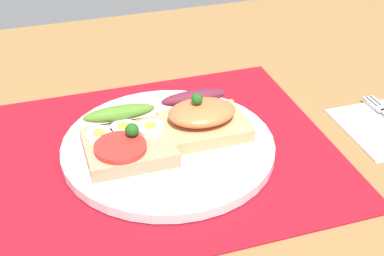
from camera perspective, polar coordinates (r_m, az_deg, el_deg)
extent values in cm
cube|color=olive|center=(67.48, -2.43, -3.71)|extent=(120.00, 90.00, 3.20)
cube|color=maroon|center=(66.44, -2.47, -2.51)|extent=(39.78, 35.08, 0.30)
cylinder|color=white|center=(65.99, -2.48, -1.97)|extent=(25.54, 25.54, 1.24)
cube|color=tan|center=(63.77, -6.60, -1.98)|extent=(10.03, 8.85, 1.73)
cylinder|color=red|center=(61.82, -7.47, -2.00)|extent=(5.92, 5.92, 0.60)
ellipsoid|color=#4E7D27|center=(66.78, -7.57, 1.55)|extent=(8.82, 2.20, 1.80)
sphere|color=#1E5919|center=(62.57, -6.26, -0.20)|extent=(1.60, 1.60, 1.60)
cylinder|color=white|center=(64.32, -9.63, -0.71)|extent=(3.26, 3.26, 0.50)
cylinder|color=yellow|center=(64.14, -9.65, -0.47)|extent=(1.47, 1.47, 0.16)
cylinder|color=white|center=(65.09, -7.10, -0.02)|extent=(3.26, 3.26, 0.50)
cylinder|color=yellow|center=(64.91, -7.12, 0.23)|extent=(1.47, 1.47, 0.16)
cylinder|color=white|center=(64.86, -4.35, 0.03)|extent=(3.26, 3.26, 0.50)
cylinder|color=yellow|center=(64.68, -4.37, 0.27)|extent=(1.47, 1.47, 0.16)
cube|color=tan|center=(67.05, 1.32, 0.17)|extent=(10.16, 7.71, 1.62)
ellipsoid|color=orange|center=(66.21, 1.03, 1.65)|extent=(8.33, 6.17, 2.17)
ellipsoid|color=maroon|center=(69.58, 0.20, 3.18)|extent=(8.64, 2.20, 1.80)
sphere|color=#1E5919|center=(65.37, 0.53, 3.03)|extent=(1.40, 1.40, 1.40)
cube|color=#B7B7BC|center=(77.81, 19.09, 1.89)|extent=(1.50, 1.20, 0.32)
cube|color=#B7B7BC|center=(78.81, 17.91, 2.55)|extent=(0.32, 2.80, 0.32)
cube|color=#B7B7BC|center=(79.16, 18.30, 2.62)|extent=(0.32, 2.80, 0.32)
cube|color=#B7B7BC|center=(79.52, 18.69, 2.68)|extent=(0.32, 2.80, 0.32)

